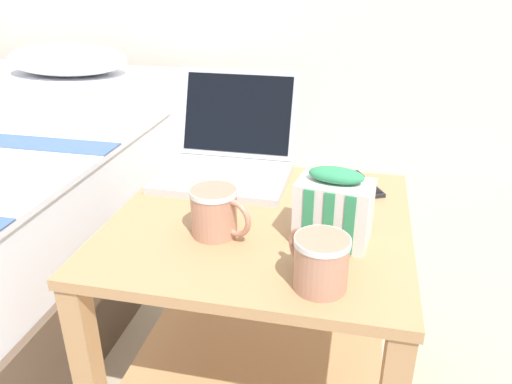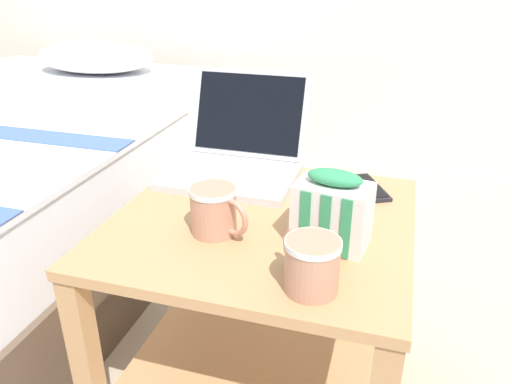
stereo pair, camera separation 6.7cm
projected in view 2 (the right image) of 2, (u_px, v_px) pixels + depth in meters
The scene contains 6 objects.
bedside_table at pixel (262, 288), 1.12m from camera, with size 0.61×0.59×0.50m.
laptop at pixel (237, 155), 1.25m from camera, with size 0.31×0.32×0.23m.
mug_front_left at pixel (311, 262), 0.80m from camera, with size 0.11×0.11×0.09m.
mug_front_right at pixel (215, 209), 0.97m from camera, with size 0.13×0.09×0.10m.
snack_bag at pixel (332, 211), 0.92m from camera, with size 0.15×0.11×0.15m.
cell_phone at pixel (365, 188), 1.17m from camera, with size 0.13×0.16×0.01m.
Camera 2 is at (0.25, -0.89, 0.99)m, focal length 35.00 mm.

